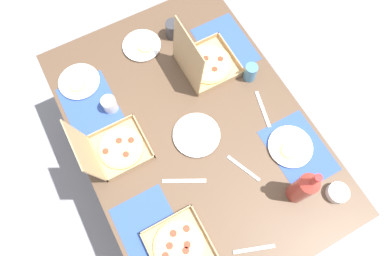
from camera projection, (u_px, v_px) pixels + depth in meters
The scene contains 22 objects.
ground_plane at pixel (192, 166), 2.41m from camera, with size 6.00×6.00×0.00m, color gray.
dining_table at pixel (192, 134), 1.81m from camera, with size 1.59×1.11×0.74m.
placemat_near_left at pixel (299, 150), 1.68m from camera, with size 0.36×0.26×0.00m, color #2D4C9E.
placemat_near_right at pixel (225, 44), 1.91m from camera, with size 0.36×0.26×0.00m, color #2D4C9E.
placemat_far_left at pixel (151, 232), 1.54m from camera, with size 0.36×0.26×0.00m, color #2D4C9E.
placemat_far_right at pixel (91, 107), 1.77m from camera, with size 0.36×0.26×0.00m, color #2D4C9E.
pizza_box_corner_right at pixel (179, 246), 1.50m from camera, with size 0.26×0.26×0.04m.
pizza_box_edge_far at pixel (204, 62), 1.81m from camera, with size 0.29×0.29×0.32m.
pizza_box_center at pixel (114, 148), 1.64m from camera, with size 0.25×0.30×0.29m.
plate_far_left at pixel (290, 147), 1.68m from camera, with size 0.22×0.22×0.03m.
plate_near_left at pixel (79, 82), 1.81m from camera, with size 0.22×0.22×0.03m.
plate_near_right at pixel (142, 46), 1.90m from camera, with size 0.21×0.21×0.03m.
plate_middle at pixel (197, 135), 1.70m from camera, with size 0.24×0.24×0.02m.
soda_bottle at pixel (304, 188), 1.48m from camera, with size 0.09×0.09×0.32m.
cup_clear_right at pixel (173, 30), 1.89m from camera, with size 0.08×0.08×0.10m, color #333338.
cup_red at pixel (110, 104), 1.73m from camera, with size 0.07×0.07×0.09m, color silver.
cup_spare at pixel (250, 72), 1.79m from camera, with size 0.07×0.07×0.10m, color teal.
condiment_bowl at pixel (338, 193), 1.58m from camera, with size 0.10×0.10×0.04m, color white.
fork_by_near_right at pixel (254, 249), 1.51m from camera, with size 0.19×0.02×0.01m, color #B7B7BC.
fork_by_far_right at pixel (243, 168), 1.64m from camera, with size 0.19×0.02×0.01m, color #B7B7BC.
knife_by_near_left at pixel (263, 109), 1.76m from camera, with size 0.21×0.02×0.01m, color #B7B7BC.
knife_by_far_left at pixel (184, 181), 1.62m from camera, with size 0.21×0.02×0.01m, color #B7B7BC.
Camera 1 is at (-0.56, 0.30, 2.34)m, focal length 31.75 mm.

